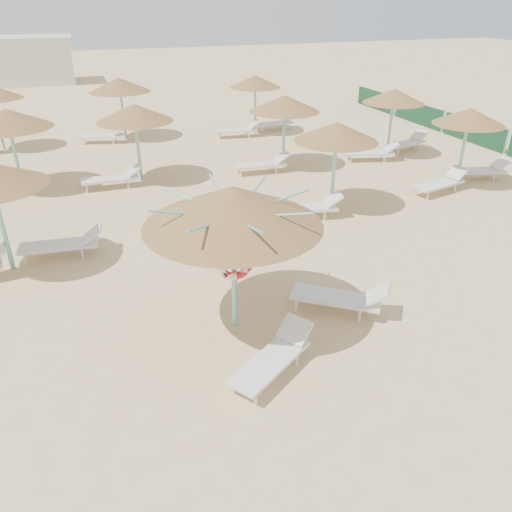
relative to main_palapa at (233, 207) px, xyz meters
name	(u,v)px	position (x,y,z in m)	size (l,w,h in m)	color
ground	(255,333)	(0.28, -0.37, -2.56)	(120.00, 120.00, 0.00)	#D3BA81
main_palapa	(233,207)	(0.00, 0.00, 0.00)	(3.28, 3.28, 2.94)	#6CBCB6
lounger_main_a	(274,357)	(0.21, -1.55, -2.23)	(1.87, 1.50, 0.68)	silver
lounger_main_b	(342,297)	(2.24, -0.29, -2.21)	(1.93, 1.67, 0.72)	silver
palapa_field	(190,109)	(1.57, 9.95, -0.27)	(19.47, 14.24, 2.70)	#6CBCB6
service_hut	(14,61)	(-5.72, 34.63, -0.91)	(8.40, 4.40, 3.25)	silver
windbreak_fence	(474,132)	(14.28, 9.59, -2.05)	(0.08, 19.84, 1.10)	#1A4F2C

